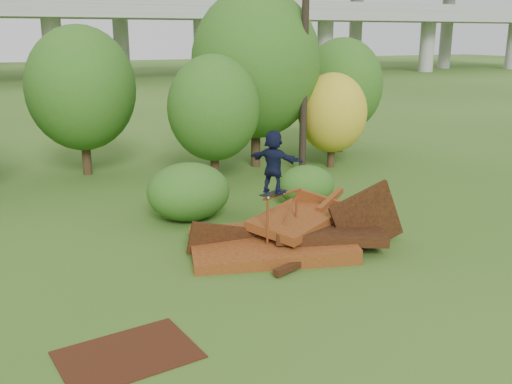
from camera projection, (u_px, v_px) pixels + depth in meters
name	position (u px, v px, depth m)	size (l,w,h in m)	color
ground	(322.00, 275.00, 13.37)	(240.00, 240.00, 0.00)	#2D5116
scrap_pile	(290.00, 237.00, 14.87)	(6.02, 3.48, 2.17)	#4C1E0D
grind_rail	(282.00, 213.00, 14.51)	(1.34, 0.59, 1.58)	maroon
skateboard	(273.00, 193.00, 14.10)	(0.83, 0.50, 0.08)	black
skater	(274.00, 162.00, 13.89)	(1.44, 0.46, 1.56)	black
flat_plate	(128.00, 355.00, 9.99)	(2.31, 1.65, 0.03)	#37190B
tree_1	(81.00, 88.00, 22.11)	(4.20, 4.20, 5.85)	black
tree_2	(214.00, 108.00, 20.94)	(3.40, 3.40, 4.79)	black
tree_3	(256.00, 64.00, 23.30)	(5.28, 5.28, 7.32)	black
tree_4	(332.00, 113.00, 23.66)	(2.87, 2.87, 3.96)	black
tree_5	(342.00, 85.00, 26.64)	(3.80, 3.80, 5.35)	black
shrub_left	(189.00, 192.00, 17.18)	(2.52, 2.32, 1.74)	#1C4111
shrub_right	(306.00, 185.00, 18.69)	(1.87, 1.72, 1.33)	#1C4111
utility_pole	(305.00, 33.00, 21.70)	(1.40, 0.28, 10.85)	black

